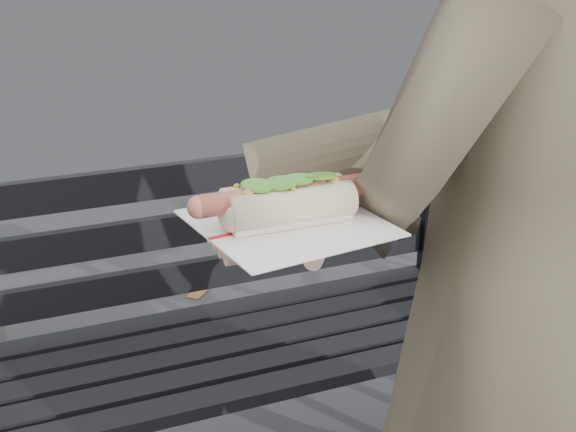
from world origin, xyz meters
The scene contains 3 objects.
park_bench centered at (0.10, 0.92, 0.52)m, with size 1.50×0.44×0.88m.
person centered at (0.33, 0.13, 0.89)m, with size 0.65×0.43×1.78m, color brown.
held_hotdog centered at (0.14, 0.10, 1.17)m, with size 0.61×0.30×0.20m.
Camera 1 is at (-0.35, -0.71, 1.46)m, focal length 50.00 mm.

